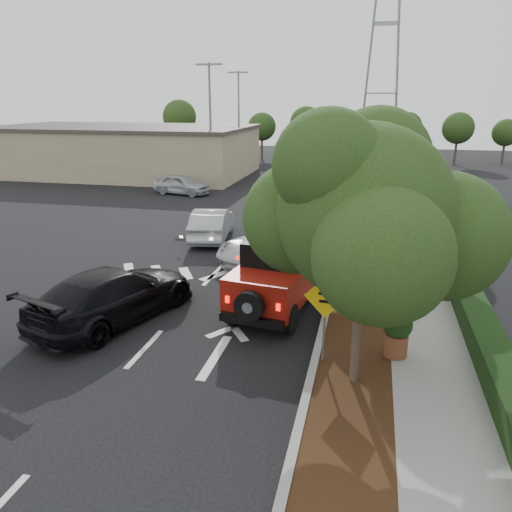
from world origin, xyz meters
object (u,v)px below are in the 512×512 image
(red_jeep, at_px, (279,273))
(speed_hump_sign, at_px, (325,308))
(black_suv_oncoming, at_px, (114,295))
(silver_suv_ahead, at_px, (272,243))

(red_jeep, relative_size, speed_hump_sign, 2.07)
(black_suv_oncoming, height_order, speed_hump_sign, speed_hump_sign)
(speed_hump_sign, bearing_deg, silver_suv_ahead, 114.62)
(red_jeep, relative_size, silver_suv_ahead, 0.88)
(silver_suv_ahead, bearing_deg, black_suv_oncoming, -92.27)
(silver_suv_ahead, relative_size, speed_hump_sign, 2.36)
(silver_suv_ahead, distance_m, black_suv_oncoming, 7.73)
(silver_suv_ahead, bearing_deg, red_jeep, -51.47)
(silver_suv_ahead, height_order, black_suv_oncoming, black_suv_oncoming)
(red_jeep, height_order, black_suv_oncoming, red_jeep)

